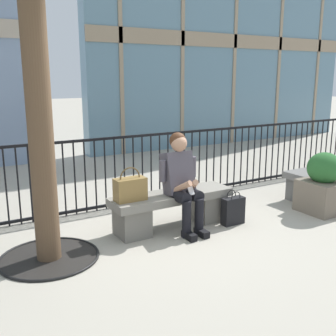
{
  "coord_description": "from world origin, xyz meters",
  "views": [
    {
      "loc": [
        -2.52,
        -4.13,
        1.88
      ],
      "look_at": [
        0.0,
        0.1,
        0.75
      ],
      "focal_mm": 43.11,
      "sensor_mm": 36.0,
      "label": 1
    }
  ],
  "objects_px": {
    "planter": "(323,185)",
    "stone_bench": "(172,207)",
    "handbag_on_bench": "(130,189)",
    "seated_person_with_phone": "(182,179)",
    "shopping_bag": "(233,210)",
    "stone_bench_far": "(328,179)"
  },
  "relations": [
    {
      "from": "handbag_on_bench",
      "to": "planter",
      "type": "height_order",
      "value": "handbag_on_bench"
    },
    {
      "from": "planter",
      "to": "stone_bench",
      "type": "bearing_deg",
      "value": 165.09
    },
    {
      "from": "handbag_on_bench",
      "to": "shopping_bag",
      "type": "distance_m",
      "value": 1.41
    },
    {
      "from": "seated_person_with_phone",
      "to": "shopping_bag",
      "type": "distance_m",
      "value": 0.84
    },
    {
      "from": "shopping_bag",
      "to": "stone_bench_far",
      "type": "relative_size",
      "value": 0.28
    },
    {
      "from": "stone_bench",
      "to": "seated_person_with_phone",
      "type": "distance_m",
      "value": 0.4
    },
    {
      "from": "shopping_bag",
      "to": "planter",
      "type": "relative_size",
      "value": 0.53
    },
    {
      "from": "seated_person_with_phone",
      "to": "handbag_on_bench",
      "type": "bearing_deg",
      "value": 169.48
    },
    {
      "from": "handbag_on_bench",
      "to": "shopping_bag",
      "type": "bearing_deg",
      "value": -13.1
    },
    {
      "from": "stone_bench",
      "to": "handbag_on_bench",
      "type": "bearing_deg",
      "value": -179.01
    },
    {
      "from": "seated_person_with_phone",
      "to": "shopping_bag",
      "type": "xyz_separation_m",
      "value": [
        0.67,
        -0.19,
        -0.47
      ]
    },
    {
      "from": "stone_bench",
      "to": "stone_bench_far",
      "type": "bearing_deg",
      "value": -1.65
    },
    {
      "from": "stone_bench",
      "to": "shopping_bag",
      "type": "height_order",
      "value": "stone_bench"
    },
    {
      "from": "seated_person_with_phone",
      "to": "shopping_bag",
      "type": "relative_size",
      "value": 2.7
    },
    {
      "from": "seated_person_with_phone",
      "to": "stone_bench_far",
      "type": "bearing_deg",
      "value": 0.94
    },
    {
      "from": "handbag_on_bench",
      "to": "planter",
      "type": "xyz_separation_m",
      "value": [
        2.71,
        -0.56,
        -0.2
      ]
    },
    {
      "from": "stone_bench",
      "to": "stone_bench_far",
      "type": "xyz_separation_m",
      "value": [
        2.87,
        -0.08,
        0.0
      ]
    },
    {
      "from": "planter",
      "to": "stone_bench_far",
      "type": "bearing_deg",
      "value": 33.36
    },
    {
      "from": "stone_bench",
      "to": "planter",
      "type": "distance_m",
      "value": 2.21
    },
    {
      "from": "shopping_bag",
      "to": "planter",
      "type": "distance_m",
      "value": 1.44
    },
    {
      "from": "handbag_on_bench",
      "to": "planter",
      "type": "relative_size",
      "value": 0.47
    },
    {
      "from": "stone_bench",
      "to": "handbag_on_bench",
      "type": "xyz_separation_m",
      "value": [
        -0.58,
        -0.01,
        0.32
      ]
    }
  ]
}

